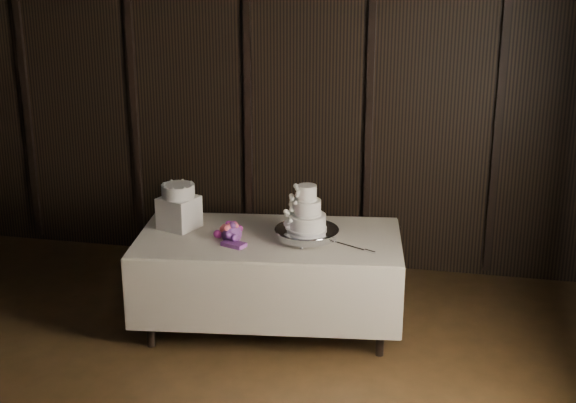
{
  "coord_description": "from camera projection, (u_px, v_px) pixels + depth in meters",
  "views": [
    {
      "loc": [
        1.84,
        -3.44,
        2.89
      ],
      "look_at": [
        0.66,
        2.08,
        1.05
      ],
      "focal_mm": 50.0,
      "sensor_mm": 36.0,
      "label": 1
    }
  ],
  "objects": [
    {
      "name": "small_cake",
      "position": [
        178.0,
        191.0,
        6.15
      ],
      "size": [
        0.34,
        0.34,
        0.1
      ],
      "primitive_type": "cylinder",
      "rotation": [
        0.0,
        0.0,
        0.41
      ],
      "color": "white",
      "rests_on": "box_pedestal"
    },
    {
      "name": "display_table",
      "position": [
        269.0,
        278.0,
        6.16
      ],
      "size": [
        2.11,
        1.29,
        0.76
      ],
      "rotation": [
        0.0,
        0.0,
        0.13
      ],
      "color": "beige",
      "rests_on": "ground"
    },
    {
      "name": "room",
      "position": [
        71.0,
        234.0,
        3.99
      ],
      "size": [
        6.08,
        7.08,
        3.08
      ],
      "color": "black",
      "rests_on": "ground"
    },
    {
      "name": "cake_knife",
      "position": [
        349.0,
        246.0,
        5.86
      ],
      "size": [
        0.34,
        0.19,
        0.01
      ],
      "primitive_type": "cube",
      "rotation": [
        0.0,
        0.0,
        -0.49
      ],
      "color": "silver",
      "rests_on": "display_table"
    },
    {
      "name": "wedding_cake",
      "position": [
        303.0,
        212.0,
        5.9
      ],
      "size": [
        0.33,
        0.28,
        0.34
      ],
      "rotation": [
        0.0,
        0.0,
        0.44
      ],
      "color": "white",
      "rests_on": "cake_stand"
    },
    {
      "name": "bouquet",
      "position": [
        232.0,
        232.0,
        5.97
      ],
      "size": [
        0.4,
        0.46,
        0.18
      ],
      "primitive_type": null,
      "rotation": [
        0.0,
        0.0,
        -0.35
      ],
      "color": "#DF4B54",
      "rests_on": "display_table"
    },
    {
      "name": "box_pedestal",
      "position": [
        179.0,
        213.0,
        6.21
      ],
      "size": [
        0.33,
        0.33,
        0.25
      ],
      "primitive_type": "cube",
      "rotation": [
        0.0,
        0.0,
        -0.34
      ],
      "color": "white",
      "rests_on": "display_table"
    },
    {
      "name": "cake_stand",
      "position": [
        307.0,
        235.0,
        5.97
      ],
      "size": [
        0.58,
        0.58,
        0.09
      ],
      "primitive_type": "cylinder",
      "rotation": [
        0.0,
        0.0,
        0.23
      ],
      "color": "silver",
      "rests_on": "display_table"
    }
  ]
}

